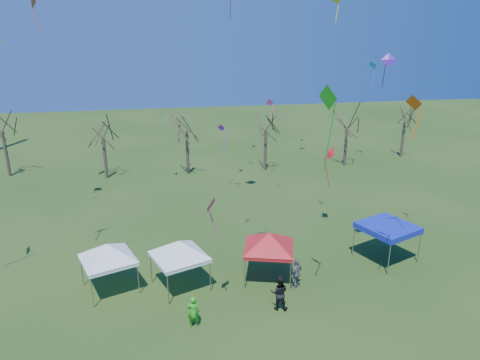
% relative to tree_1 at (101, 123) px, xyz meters
% --- Properties ---
extents(ground, '(140.00, 140.00, 0.00)m').
position_rel_tree_1_xyz_m(ground, '(10.77, -24.65, -5.79)').
color(ground, '#224415').
rests_on(ground, ground).
extents(tree_1, '(3.42, 3.42, 7.54)m').
position_rel_tree_1_xyz_m(tree_1, '(0.00, 0.00, 0.00)').
color(tree_1, '#3D2D21').
rests_on(tree_1, ground).
extents(tree_2, '(3.71, 3.71, 8.18)m').
position_rel_tree_1_xyz_m(tree_2, '(8.40, -0.27, 0.50)').
color(tree_2, '#3D2D21').
rests_on(tree_2, ground).
extents(tree_3, '(3.59, 3.59, 7.91)m').
position_rel_tree_1_xyz_m(tree_3, '(16.80, -0.60, 0.29)').
color(tree_3, '#3D2D21').
rests_on(tree_3, ground).
extents(tree_4, '(3.58, 3.58, 7.89)m').
position_rel_tree_1_xyz_m(tree_4, '(26.12, -0.65, 0.27)').
color(tree_4, '#3D2D21').
rests_on(tree_4, ground).
extents(tree_5, '(3.39, 3.39, 7.46)m').
position_rel_tree_1_xyz_m(tree_5, '(34.49, 1.42, -0.06)').
color(tree_5, '#3D2D21').
rests_on(tree_5, ground).
extents(tent_white_west, '(3.62, 3.62, 3.39)m').
position_rel_tree_1_xyz_m(tent_white_west, '(2.09, -21.62, -3.06)').
color(tent_white_west, gray).
rests_on(tent_white_west, ground).
extents(tent_white_mid, '(3.67, 3.67, 3.44)m').
position_rel_tree_1_xyz_m(tent_white_mid, '(6.06, -22.13, -3.02)').
color(tent_white_mid, gray).
rests_on(tent_white_mid, ground).
extents(tent_red, '(3.76, 3.76, 3.48)m').
position_rel_tree_1_xyz_m(tent_red, '(11.32, -22.20, -2.98)').
color(tent_red, gray).
rests_on(tent_red, ground).
extents(tent_blue, '(3.98, 3.98, 2.43)m').
position_rel_tree_1_xyz_m(tent_blue, '(19.42, -21.48, -3.55)').
color(tent_blue, gray).
rests_on(tent_blue, ground).
extents(person_dark, '(1.14, 1.01, 1.96)m').
position_rel_tree_1_xyz_m(person_dark, '(11.07, -25.32, -4.81)').
color(person_dark, black).
rests_on(person_dark, ground).
extents(person_grey, '(1.11, 1.04, 1.84)m').
position_rel_tree_1_xyz_m(person_grey, '(12.63, -23.54, -4.87)').
color(person_grey, slate).
rests_on(person_grey, ground).
extents(person_green, '(0.65, 0.46, 1.69)m').
position_rel_tree_1_xyz_m(person_green, '(6.44, -25.86, -4.95)').
color(person_green, green).
rests_on(person_green, ground).
extents(kite_19, '(0.81, 0.72, 2.04)m').
position_rel_tree_1_xyz_m(kite_19, '(16.23, -4.15, 2.05)').
color(kite_19, '#F83786').
rests_on(kite_19, ground).
extents(kite_1, '(0.91, 1.06, 2.18)m').
position_rel_tree_1_xyz_m(kite_1, '(7.53, -25.11, 0.40)').
color(kite_1, '#CB2D6E').
rests_on(kite_1, ground).
extents(kite_17, '(0.64, 1.10, 3.27)m').
position_rel_tree_1_xyz_m(kite_17, '(17.32, -16.46, 0.15)').
color(kite_17, red).
rests_on(kite_17, ground).
extents(kite_2, '(0.64, 1.22, 2.99)m').
position_rel_tree_1_xyz_m(kite_2, '(-3.63, -5.16, 10.71)').
color(kite_2, '#E74D0C').
rests_on(kite_2, ground).
extents(kite_27, '(0.76, 0.98, 2.15)m').
position_rel_tree_1_xyz_m(kite_27, '(16.98, -26.27, 5.16)').
color(kite_27, '#FD540D').
rests_on(kite_27, ground).
extents(kite_5, '(0.74, 1.25, 3.99)m').
position_rel_tree_1_xyz_m(kite_5, '(12.97, -25.75, 5.42)').
color(kite_5, '#199617').
rests_on(kite_5, ground).
extents(kite_25, '(0.91, 0.67, 1.82)m').
position_rel_tree_1_xyz_m(kite_25, '(17.53, -22.68, 6.89)').
color(kite_25, '#4717A1').
rests_on(kite_25, ground).
extents(kite_22, '(0.96, 0.91, 2.59)m').
position_rel_tree_1_xyz_m(kite_22, '(11.19, -5.92, 0.09)').
color(kite_22, purple).
rests_on(kite_22, ground).
extents(kite_18, '(0.73, 0.76, 1.63)m').
position_rel_tree_1_xyz_m(kite_18, '(16.41, -17.88, 10.20)').
color(kite_18, yellow).
rests_on(kite_18, ground).
extents(kite_12, '(1.05, 1.24, 3.23)m').
position_rel_tree_1_xyz_m(kite_12, '(28.89, 0.07, 5.17)').
color(kite_12, '#1692F2').
rests_on(kite_12, ground).
extents(kite_13, '(0.64, 0.90, 2.26)m').
position_rel_tree_1_xyz_m(kite_13, '(5.91, -3.03, 1.08)').
color(kite_13, '#0BA888').
rests_on(kite_13, ground).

